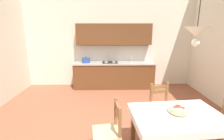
% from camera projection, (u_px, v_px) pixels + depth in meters
% --- Properties ---
extents(ground_plane, '(6.46, 6.67, 0.10)m').
position_uv_depth(ground_plane, '(111.00, 136.00, 3.26)').
color(ground_plane, '#99563D').
extents(wall_back, '(6.46, 0.12, 3.98)m').
position_uv_depth(wall_back, '(110.00, 30.00, 5.78)').
color(wall_back, silver).
rests_on(wall_back, ground_plane).
extents(kitchen_cabinetry, '(2.78, 0.63, 2.20)m').
position_uv_depth(kitchen_cabinetry, '(114.00, 63.00, 5.73)').
color(kitchen_cabinetry, brown).
rests_on(kitchen_cabinetry, ground_plane).
extents(dining_table, '(1.44, 1.04, 0.75)m').
position_uv_depth(dining_table, '(177.00, 121.00, 2.54)').
color(dining_table, brown).
rests_on(dining_table, ground_plane).
extents(dining_chair_tv_side, '(0.47, 0.47, 0.93)m').
position_uv_depth(dining_chair_tv_side, '(109.00, 132.00, 2.59)').
color(dining_chair_tv_side, '#D1BC89').
rests_on(dining_chair_tv_side, ground_plane).
extents(dining_chair_kitchen_side, '(0.50, 0.50, 0.93)m').
position_uv_depth(dining_chair_kitchen_side, '(162.00, 107.00, 3.40)').
color(dining_chair_kitchen_side, '#D1BC89').
rests_on(dining_chair_kitchen_side, ground_plane).
extents(fruit_bowl, '(0.30, 0.30, 0.12)m').
position_uv_depth(fruit_bowl, '(179.00, 109.00, 2.52)').
color(fruit_bowl, beige).
rests_on(fruit_bowl, dining_table).
extents(pendant_lamp, '(0.32, 0.32, 0.80)m').
position_uv_depth(pendant_lamp, '(197.00, 33.00, 2.21)').
color(pendant_lamp, black).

